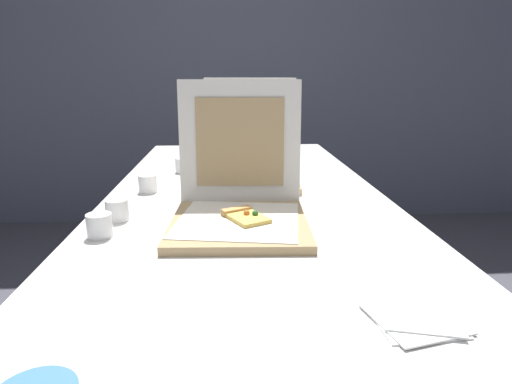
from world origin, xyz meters
name	(u,v)px	position (x,y,z in m)	size (l,w,h in m)	color
wall_back	(233,50)	(0.00, 2.63, 1.30)	(10.00, 0.10, 2.60)	slate
table	(246,213)	(0.00, 0.57, 0.71)	(0.88, 2.06, 0.76)	silver
pizza_box_front	(240,204)	(-0.03, 0.33, 0.81)	(0.36, 0.38, 0.36)	tan
pizza_box_middle	(250,166)	(0.02, 0.79, 0.81)	(0.36, 0.36, 0.36)	tan
cup_white_far	(183,165)	(-0.23, 0.94, 0.79)	(0.06, 0.06, 0.06)	white
cup_white_near_left	(99,226)	(-0.36, 0.25, 0.79)	(0.06, 0.06, 0.06)	white
cup_white_near_center	(117,210)	(-0.35, 0.37, 0.79)	(0.06, 0.06, 0.06)	white
cup_white_mid	(148,184)	(-0.32, 0.65, 0.79)	(0.06, 0.06, 0.06)	white
napkin_pile	(416,317)	(0.24, -0.14, 0.76)	(0.16, 0.16, 0.01)	white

